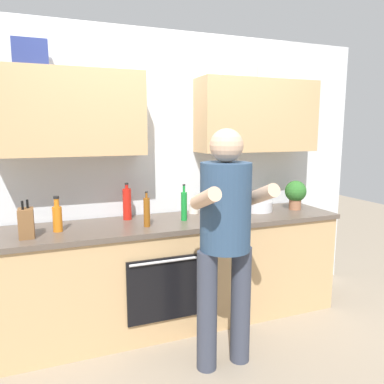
# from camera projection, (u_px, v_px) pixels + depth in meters

# --- Properties ---
(ground_plane) EXTENTS (12.00, 12.00, 0.00)m
(ground_plane) POSITION_uv_depth(u_px,v_px,m) (180.00, 320.00, 3.28)
(ground_plane) COLOR gray
(back_wall_unit) EXTENTS (4.00, 0.38, 2.50)m
(back_wall_unit) POSITION_uv_depth(u_px,v_px,m) (168.00, 148.00, 3.29)
(back_wall_unit) COLOR silver
(back_wall_unit) RESTS_ON ground
(counter) EXTENTS (2.84, 0.67, 0.90)m
(counter) POSITION_uv_depth(u_px,v_px,m) (179.00, 271.00, 3.21)
(counter) COLOR tan
(counter) RESTS_ON ground
(person_standing) EXTENTS (0.49, 0.45, 1.66)m
(person_standing) POSITION_uv_depth(u_px,v_px,m) (226.00, 231.00, 2.51)
(person_standing) COLOR #383D4C
(person_standing) RESTS_ON ground
(bottle_soy) EXTENTS (0.06, 0.06, 0.31)m
(bottle_soy) POSITION_uv_depth(u_px,v_px,m) (227.00, 197.00, 3.50)
(bottle_soy) COLOR black
(bottle_soy) RESTS_ON counter
(bottle_soda) EXTENTS (0.05, 0.05, 0.31)m
(bottle_soda) POSITION_uv_depth(u_px,v_px,m) (184.00, 206.00, 3.11)
(bottle_soda) COLOR #198C33
(bottle_soda) RESTS_ON counter
(bottle_hotsauce) EXTENTS (0.07, 0.07, 0.31)m
(bottle_hotsauce) POSITION_uv_depth(u_px,v_px,m) (127.00, 204.00, 3.14)
(bottle_hotsauce) COLOR red
(bottle_hotsauce) RESTS_ON counter
(bottle_syrup) EXTENTS (0.05, 0.05, 0.28)m
(bottle_syrup) POSITION_uv_depth(u_px,v_px,m) (147.00, 212.00, 2.91)
(bottle_syrup) COLOR #8C4C14
(bottle_syrup) RESTS_ON counter
(bottle_vinegar) EXTENTS (0.07, 0.07, 0.28)m
(bottle_vinegar) POSITION_uv_depth(u_px,v_px,m) (206.00, 208.00, 3.08)
(bottle_vinegar) COLOR brown
(bottle_vinegar) RESTS_ON counter
(bottle_juice) EXTENTS (0.07, 0.07, 0.27)m
(bottle_juice) POSITION_uv_depth(u_px,v_px,m) (57.00, 217.00, 2.77)
(bottle_juice) COLOR orange
(bottle_juice) RESTS_ON counter
(cup_coffee) EXTENTS (0.09, 0.09, 0.09)m
(cup_coffee) POSITION_uv_depth(u_px,v_px,m) (194.00, 208.00, 3.39)
(cup_coffee) COLOR white
(cup_coffee) RESTS_ON counter
(mixing_bowl) EXTENTS (0.28, 0.28, 0.09)m
(mixing_bowl) POSITION_uv_depth(u_px,v_px,m) (257.00, 206.00, 3.49)
(mixing_bowl) COLOR silver
(mixing_bowl) RESTS_ON counter
(knife_block) EXTENTS (0.10, 0.14, 0.27)m
(knife_block) POSITION_uv_depth(u_px,v_px,m) (26.00, 223.00, 2.61)
(knife_block) COLOR brown
(knife_block) RESTS_ON counter
(potted_herb) EXTENTS (0.20, 0.20, 0.28)m
(potted_herb) POSITION_uv_depth(u_px,v_px,m) (296.00, 193.00, 3.54)
(potted_herb) COLOR #9E6647
(potted_herb) RESTS_ON counter
(grocery_bag_bread) EXTENTS (0.19, 0.22, 0.15)m
(grocery_bag_bread) POSITION_uv_depth(u_px,v_px,m) (218.00, 208.00, 3.27)
(grocery_bag_bread) COLOR tan
(grocery_bag_bread) RESTS_ON counter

